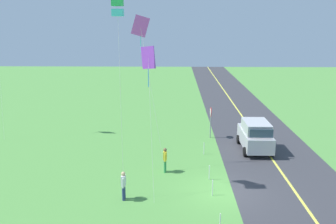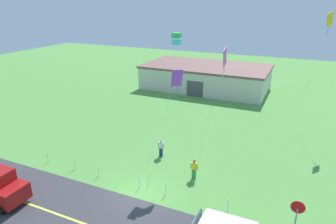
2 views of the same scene
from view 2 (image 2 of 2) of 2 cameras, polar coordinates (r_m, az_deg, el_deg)
name	(u,v)px [view 2 (image 2 of 2)]	position (r m, az deg, el deg)	size (l,w,h in m)	color
ground_plane	(140,195)	(21.97, -5.32, -15.22)	(120.00, 120.00, 0.10)	#549342
stop_sign	(297,213)	(18.76, 23.05, -17.04)	(0.76, 0.08, 2.56)	gray
person_adult_near	(161,147)	(26.06, -1.34, -6.67)	(0.58, 0.22, 1.60)	navy
person_adult_companion	(194,169)	(23.10, 4.91, -10.56)	(0.58, 0.22, 1.60)	#338C4C
kite_red_low	(176,39)	(23.06, 1.59, 13.51)	(1.54, 0.56, 10.42)	silver
kite_blue_mid	(224,60)	(21.26, 10.52, 9.65)	(1.45, 2.16, 9.75)	silver
kite_yellow_high	(176,80)	(21.96, 1.60, 6.04)	(2.63, 0.86, 8.05)	silver
kite_green_far	(329,22)	(32.53, 27.99, 14.70)	(1.95, 0.96, 11.69)	silver
warehouse_distant	(206,76)	(46.75, 7.17, 6.64)	(18.36, 10.20, 3.50)	beige
fence_post_0	(48,157)	(27.25, -21.65, -7.93)	(0.05, 0.05, 0.90)	silver
fence_post_1	(74,165)	(25.45, -17.16, -9.42)	(0.05, 0.05, 0.90)	silver
fence_post_2	(98,171)	(24.11, -12.93, -10.76)	(0.05, 0.05, 0.90)	silver
fence_post_3	(139,182)	(22.36, -5.40, -12.97)	(0.05, 0.05, 0.90)	silver
fence_post_4	(166,189)	(21.55, -0.45, -14.29)	(0.05, 0.05, 0.90)	silver
fence_post_5	(228,206)	(20.44, 11.16, -16.91)	(0.05, 0.05, 0.90)	silver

